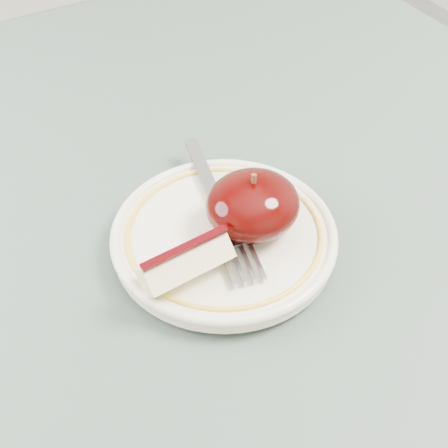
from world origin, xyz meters
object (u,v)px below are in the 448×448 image
table (197,285)px  apple_half (253,205)px  plate (224,236)px  fork (219,207)px

table → apple_half: size_ratio=11.52×
plate → fork: fork is taller
table → plate: (0.01, -0.04, 0.10)m
plate → apple_half: apple_half is taller
plate → apple_half: 0.04m
apple_half → fork: (-0.02, 0.03, -0.02)m
plate → fork: 0.03m
apple_half → plate: bearing=168.1°
table → fork: bearing=-44.9°
table → apple_half: bearing=-55.2°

